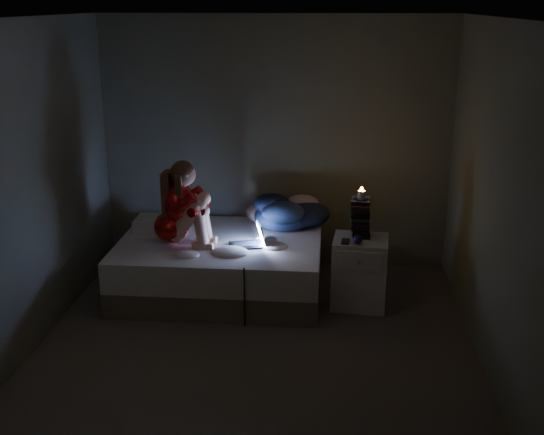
# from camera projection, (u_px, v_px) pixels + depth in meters

# --- Properties ---
(floor) EXTENTS (3.60, 3.80, 0.02)m
(floor) POSITION_uv_depth(u_px,v_px,m) (255.00, 348.00, 5.42)
(floor) COLOR #3F3B39
(floor) RESTS_ON ground
(ceiling) EXTENTS (3.60, 3.80, 0.02)m
(ceiling) POSITION_uv_depth(u_px,v_px,m) (252.00, 16.00, 4.60)
(ceiling) COLOR silver
(ceiling) RESTS_ON ground
(wall_back) EXTENTS (3.60, 0.02, 2.60)m
(wall_back) POSITION_uv_depth(u_px,v_px,m) (275.00, 144.00, 6.82)
(wall_back) COLOR #595C52
(wall_back) RESTS_ON ground
(wall_front) EXTENTS (3.60, 0.02, 2.60)m
(wall_front) POSITION_uv_depth(u_px,v_px,m) (209.00, 306.00, 3.21)
(wall_front) COLOR #595C52
(wall_front) RESTS_ON ground
(wall_left) EXTENTS (0.02, 3.80, 2.60)m
(wall_left) POSITION_uv_depth(u_px,v_px,m) (25.00, 190.00, 5.17)
(wall_left) COLOR #595C52
(wall_left) RESTS_ON ground
(wall_right) EXTENTS (0.02, 3.80, 2.60)m
(wall_right) POSITION_uv_depth(u_px,v_px,m) (497.00, 202.00, 4.86)
(wall_right) COLOR #595C52
(wall_right) RESTS_ON ground
(bed) EXTENTS (1.92, 1.44, 0.53)m
(bed) POSITION_uv_depth(u_px,v_px,m) (221.00, 265.00, 6.42)
(bed) COLOR beige
(bed) RESTS_ON ground
(pillow) EXTENTS (0.47, 0.33, 0.13)m
(pillow) POSITION_uv_depth(u_px,v_px,m) (160.00, 224.00, 6.55)
(pillow) COLOR silver
(pillow) RESTS_ON bed
(woman) EXTENTS (0.52, 0.35, 0.82)m
(woman) POSITION_uv_depth(u_px,v_px,m) (171.00, 203.00, 6.10)
(woman) COLOR #920006
(woman) RESTS_ON bed
(laptop) EXTENTS (0.38, 0.31, 0.23)m
(laptop) POSITION_uv_depth(u_px,v_px,m) (247.00, 234.00, 6.13)
(laptop) COLOR black
(laptop) RESTS_ON bed
(clothes_pile) EXTENTS (0.72, 0.63, 0.37)m
(clothes_pile) POSITION_uv_depth(u_px,v_px,m) (283.00, 210.00, 6.61)
(clothes_pile) COLOR navy
(clothes_pile) RESTS_ON bed
(nightstand) EXTENTS (0.53, 0.48, 0.66)m
(nightstand) POSITION_uv_depth(u_px,v_px,m) (359.00, 272.00, 6.09)
(nightstand) COLOR beige
(nightstand) RESTS_ON ground
(book_stack) EXTENTS (0.19, 0.25, 0.36)m
(book_stack) POSITION_uv_depth(u_px,v_px,m) (360.00, 218.00, 6.00)
(book_stack) COLOR black
(book_stack) RESTS_ON nightstand
(candle) EXTENTS (0.07, 0.07, 0.08)m
(candle) POSITION_uv_depth(u_px,v_px,m) (361.00, 195.00, 5.93)
(candle) COLOR beige
(candle) RESTS_ON book_stack
(phone) EXTENTS (0.07, 0.14, 0.01)m
(phone) POSITION_uv_depth(u_px,v_px,m) (346.00, 242.00, 5.89)
(phone) COLOR black
(phone) RESTS_ON nightstand
(blue_orb) EXTENTS (0.08, 0.08, 0.08)m
(blue_orb) POSITION_uv_depth(u_px,v_px,m) (359.00, 240.00, 5.84)
(blue_orb) COLOR #1B1251
(blue_orb) RESTS_ON nightstand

